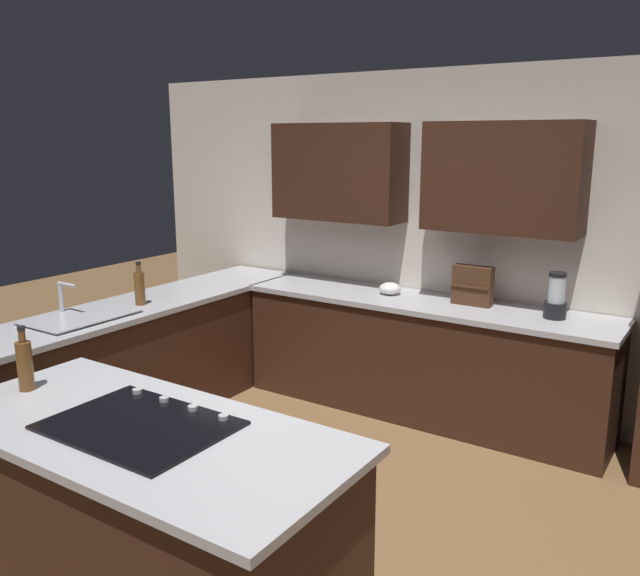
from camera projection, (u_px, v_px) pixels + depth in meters
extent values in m
plane|color=brown|center=(304.00, 521.00, 3.69)|extent=(14.00, 14.00, 0.00)
cube|color=silver|center=(457.00, 242.00, 5.10)|extent=(6.00, 0.10, 2.60)
cube|color=#381E14|center=(503.00, 178.00, 4.59)|extent=(1.10, 0.34, 0.77)
cube|color=#381E14|center=(339.00, 172.00, 5.32)|extent=(1.10, 0.34, 0.77)
cube|color=#381E14|center=(421.00, 360.00, 5.04)|extent=(2.80, 0.60, 0.86)
cube|color=#B2B2B7|center=(423.00, 303.00, 4.94)|extent=(2.84, 0.64, 0.04)
cube|color=#381E14|center=(148.00, 361.00, 5.01)|extent=(0.60, 2.90, 0.86)
cube|color=#B2B2B7|center=(145.00, 304.00, 4.91)|extent=(0.64, 2.94, 0.04)
cube|color=#381E14|center=(146.00, 526.00, 2.90)|extent=(1.85, 0.80, 0.86)
cube|color=#B2B2B7|center=(139.00, 431.00, 2.80)|extent=(1.93, 0.88, 0.04)
cube|color=#515456|center=(101.00, 312.00, 4.59)|extent=(0.40, 0.30, 0.02)
cube|color=#515456|center=(59.00, 323.00, 4.31)|extent=(0.40, 0.30, 0.02)
cube|color=#B7BABF|center=(81.00, 316.00, 4.45)|extent=(0.46, 0.70, 0.01)
cylinder|color=#B7BABF|center=(61.00, 299.00, 4.54)|extent=(0.03, 0.03, 0.22)
cylinder|color=#B7BABF|center=(67.00, 285.00, 4.47)|extent=(0.18, 0.02, 0.02)
cube|color=black|center=(139.00, 425.00, 2.79)|extent=(0.76, 0.56, 0.01)
cylinder|color=#B2B2B7|center=(223.00, 417.00, 2.83)|extent=(0.04, 0.04, 0.02)
cylinder|color=#B2B2B7|center=(193.00, 408.00, 2.92)|extent=(0.04, 0.04, 0.02)
cylinder|color=#B2B2B7|center=(164.00, 399.00, 3.02)|extent=(0.04, 0.04, 0.02)
cylinder|color=#B2B2B7|center=(137.00, 391.00, 3.12)|extent=(0.04, 0.04, 0.02)
cylinder|color=black|center=(555.00, 310.00, 4.45)|extent=(0.15, 0.15, 0.11)
cylinder|color=silver|center=(557.00, 289.00, 4.42)|extent=(0.11, 0.11, 0.18)
cylinder|color=black|center=(558.00, 275.00, 4.40)|extent=(0.12, 0.12, 0.03)
ellipsoid|color=white|center=(390.00, 289.00, 5.12)|extent=(0.17, 0.17, 0.09)
cube|color=#472B19|center=(473.00, 285.00, 4.78)|extent=(0.29, 0.10, 0.29)
cube|color=#472B19|center=(470.00, 287.00, 4.74)|extent=(0.27, 0.02, 0.02)
cylinder|color=brown|center=(140.00, 289.00, 4.79)|extent=(0.08, 0.08, 0.24)
cylinder|color=brown|center=(139.00, 269.00, 4.76)|extent=(0.03, 0.03, 0.06)
cylinder|color=black|center=(138.00, 263.00, 4.75)|extent=(0.04, 0.04, 0.02)
cylinder|color=brown|center=(25.00, 366.00, 3.17)|extent=(0.07, 0.07, 0.24)
cylinder|color=brown|center=(22.00, 336.00, 3.14)|extent=(0.03, 0.03, 0.06)
cylinder|color=black|center=(21.00, 328.00, 3.13)|extent=(0.04, 0.04, 0.02)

